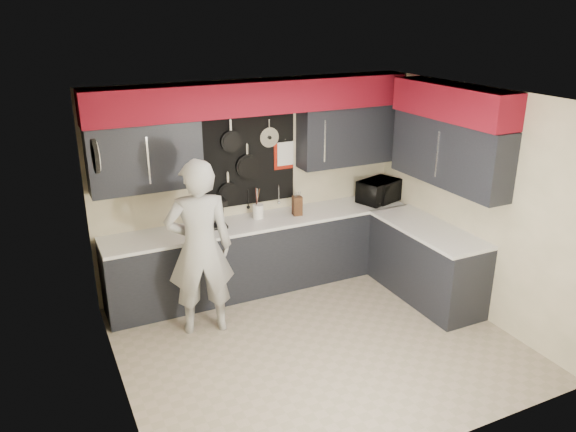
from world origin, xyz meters
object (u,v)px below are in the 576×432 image
coffee_maker (217,212)px  person (200,248)px  microwave (379,191)px  utensil_crock (258,211)px  knife_block (297,206)px

coffee_maker → person: bearing=-118.2°
microwave → coffee_maker: (-2.25, 0.09, 0.03)m
coffee_maker → person: size_ratio=0.18×
utensil_crock → coffee_maker: coffee_maker is taller
knife_block → person: 1.59m
person → utensil_crock: bearing=-132.0°
coffee_maker → person: (-0.43, -0.69, -0.12)m
microwave → knife_block: (-1.21, 0.01, -0.03)m
knife_block → utensil_crock: knife_block is taller
microwave → knife_block: 1.21m
utensil_crock → person: size_ratio=0.09×
coffee_maker → person: 0.82m
microwave → utensil_crock: size_ratio=3.13×
microwave → coffee_maker: bearing=159.1°
knife_block → person: size_ratio=0.12×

